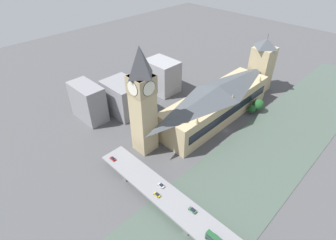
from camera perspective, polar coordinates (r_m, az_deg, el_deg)
name	(u,v)px	position (r m, az deg, el deg)	size (l,w,h in m)	color
ground_plane	(226,131)	(198.57, 12.61, -2.31)	(600.00, 600.00, 0.00)	#4C4C4F
river_water	(267,152)	(188.45, 20.75, -6.48)	(52.82, 360.00, 0.30)	#47564C
parliament_hall	(217,102)	(203.28, 10.58, 3.79)	(27.38, 104.02, 28.12)	tan
clock_tower	(142,100)	(157.58, -5.59, 4.40)	(13.73, 13.73, 71.55)	tan
victoria_tower	(262,65)	(249.80, 19.69, 11.16)	(16.99, 16.99, 51.54)	tan
road_bridge	(194,220)	(138.51, 5.72, -20.91)	(137.63, 15.02, 5.70)	slate
car_northbound_mid	(157,195)	(144.73, -2.40, -15.93)	(3.97, 1.75, 1.43)	gold
car_northbound_tail	(113,159)	(166.18, -11.93, -8.24)	(4.01, 1.87, 1.47)	maroon
car_southbound_lead	(161,185)	(148.58, -1.49, -14.05)	(3.89, 1.93, 1.43)	silver
car_southbound_mid	(193,210)	(139.53, 5.39, -18.95)	(4.28, 1.93, 1.39)	#2D5638
city_block_west	(162,76)	(238.05, -1.33, 9.55)	(28.61, 21.43, 28.60)	#939399
city_block_center	(88,102)	(208.60, -17.00, 3.75)	(29.29, 15.38, 28.65)	gray
city_block_east	(123,98)	(210.47, -9.71, 4.85)	(29.91, 22.60, 26.35)	gray
tree_embankment_near	(258,105)	(222.82, 19.04, 3.19)	(9.37, 9.37, 11.40)	brown
tree_embankment_mid	(252,109)	(219.38, 17.77, 2.35)	(6.44, 6.44, 8.11)	brown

